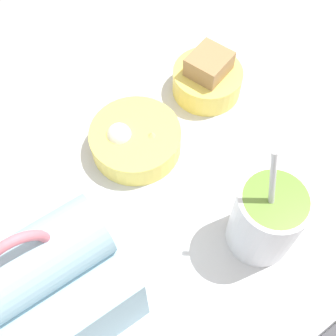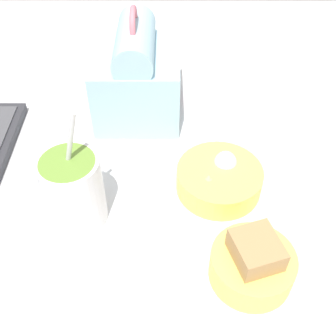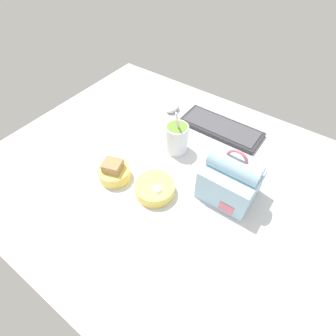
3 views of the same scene
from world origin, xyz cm
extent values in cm
cube|color=silver|center=(0.00, 0.00, 1.00)|extent=(140.00, 110.00, 2.00)
cube|color=#2D2D33|center=(2.04, 33.35, 2.90)|extent=(35.28, 14.10, 1.80)
cube|color=#47474C|center=(2.04, 33.35, 3.95)|extent=(32.46, 11.56, 0.30)
cube|color=#9EC6DB|center=(19.91, 4.02, 8.33)|extent=(17.65, 15.76, 12.66)
cylinder|color=#9EC6DB|center=(19.91, 4.02, 16.57)|extent=(16.76, 6.96, 6.96)
cube|color=#DB707F|center=(23.00, -3.96, 5.48)|extent=(4.94, 0.30, 3.80)
torus|color=#DB707F|center=(19.91, 4.02, 19.71)|extent=(7.18, 1.00, 7.18)
cylinder|color=silver|center=(-6.89, 11.97, 7.93)|extent=(8.93, 8.93, 11.87)
cylinder|color=olive|center=(-6.89, 11.97, 13.57)|extent=(7.85, 7.85, 0.60)
cylinder|color=silver|center=(-6.22, 11.53, 15.15)|extent=(0.70, 3.98, 13.41)
cylinder|color=#EFD65B|center=(-17.21, -13.19, 4.26)|extent=(11.49, 11.49, 4.52)
cube|color=#A87F51|center=(-17.21, -13.19, 6.74)|extent=(7.79, 7.42, 6.32)
cylinder|color=#EFD65B|center=(-1.09, -10.11, 4.08)|extent=(13.87, 13.87, 4.17)
ellipsoid|color=white|center=(0.99, -11.15, 5.68)|extent=(3.77, 3.77, 4.44)
cone|color=#F4DB84|center=(-2.82, -8.17, 5.23)|extent=(6.27, 6.27, 3.54)
sphere|color=black|center=(-0.64, -14.32, 4.29)|extent=(1.66, 1.66, 1.66)
sphere|color=black|center=(-0.06, -13.52, 4.29)|extent=(1.66, 1.66, 1.66)
sphere|color=black|center=(0.01, -12.52, 4.29)|extent=(1.66, 1.66, 1.66)
ellipsoid|color=silver|center=(-22.88, 32.30, 3.49)|extent=(5.32, 7.48, 2.99)
camera|label=1|loc=(15.58, 22.33, 57.41)|focal=45.00mm
camera|label=2|loc=(-47.39, -1.87, 54.23)|focal=45.00mm
camera|label=3|loc=(34.13, -51.84, 77.16)|focal=28.00mm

